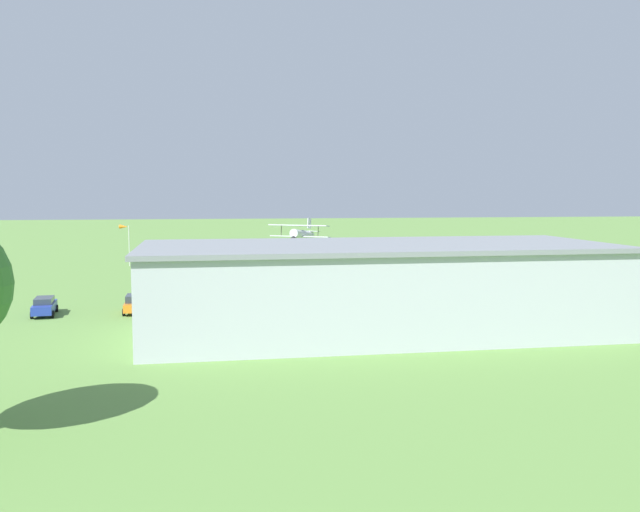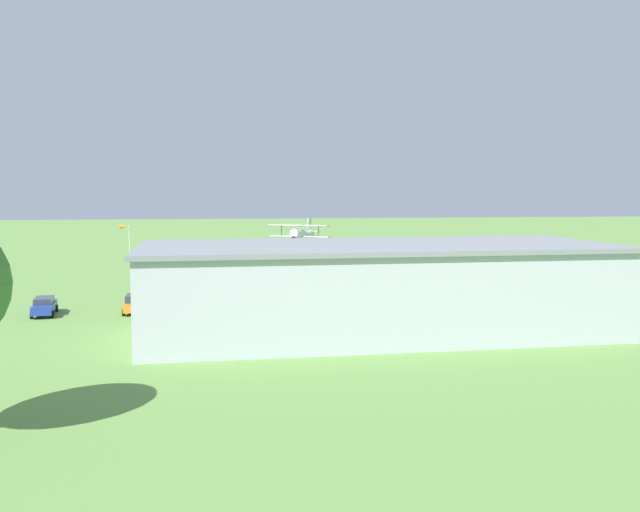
{
  "view_description": "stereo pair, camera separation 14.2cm",
  "coord_description": "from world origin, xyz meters",
  "px_view_note": "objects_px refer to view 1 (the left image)",
  "views": [
    {
      "loc": [
        8.77,
        86.23,
        10.66
      ],
      "look_at": [
        -2.91,
        12.34,
        3.71
      ],
      "focal_mm": 37.97,
      "sensor_mm": 36.0,
      "label": 1
    },
    {
      "loc": [
        8.63,
        86.26,
        10.66
      ],
      "look_at": [
        -2.91,
        12.34,
        3.71
      ],
      "focal_mm": 37.97,
      "sensor_mm": 36.0,
      "label": 2
    }
  ],
  "objects_px": {
    "biplane": "(301,234)",
    "hangar": "(377,288)",
    "car_orange": "(136,304)",
    "person_near_hangar_door": "(518,290)",
    "windsock": "(125,230)",
    "person_by_parked_cars": "(199,292)",
    "car_blue": "(44,306)"
  },
  "relations": [
    {
      "from": "biplane",
      "to": "person_near_hangar_door",
      "type": "xyz_separation_m",
      "value": [
        -19.84,
        20.38,
        -4.77
      ]
    },
    {
      "from": "car_blue",
      "to": "person_near_hangar_door",
      "type": "height_order",
      "value": "car_blue"
    },
    {
      "from": "car_blue",
      "to": "person_by_parked_cars",
      "type": "distance_m",
      "value": 14.52
    },
    {
      "from": "hangar",
      "to": "car_orange",
      "type": "height_order",
      "value": "hangar"
    },
    {
      "from": "hangar",
      "to": "person_by_parked_cars",
      "type": "height_order",
      "value": "hangar"
    },
    {
      "from": "biplane",
      "to": "hangar",
      "type": "bearing_deg",
      "value": 92.07
    },
    {
      "from": "car_orange",
      "to": "biplane",
      "type": "bearing_deg",
      "value": -127.17
    },
    {
      "from": "hangar",
      "to": "car_blue",
      "type": "height_order",
      "value": "hangar"
    },
    {
      "from": "hangar",
      "to": "car_orange",
      "type": "xyz_separation_m",
      "value": [
        19.31,
        -11.38,
        -2.58
      ]
    },
    {
      "from": "car_orange",
      "to": "car_blue",
      "type": "height_order",
      "value": "car_orange"
    },
    {
      "from": "biplane",
      "to": "windsock",
      "type": "xyz_separation_m",
      "value": [
        23.9,
        -16.48,
        -0.16
      ]
    },
    {
      "from": "person_near_hangar_door",
      "to": "windsock",
      "type": "relative_size",
      "value": 0.25
    },
    {
      "from": "person_by_parked_cars",
      "to": "hangar",
      "type": "bearing_deg",
      "value": 128.56
    },
    {
      "from": "hangar",
      "to": "person_near_hangar_door",
      "type": "xyz_separation_m",
      "value": [
        -18.56,
        -14.79,
        -2.67
      ]
    },
    {
      "from": "car_blue",
      "to": "person_by_parked_cars",
      "type": "xyz_separation_m",
      "value": [
        -13.26,
        -5.94,
        0.03
      ]
    },
    {
      "from": "biplane",
      "to": "car_orange",
      "type": "height_order",
      "value": "biplane"
    },
    {
      "from": "person_near_hangar_door",
      "to": "windsock",
      "type": "xyz_separation_m",
      "value": [
        43.74,
        -36.86,
        4.61
      ]
    },
    {
      "from": "biplane",
      "to": "car_blue",
      "type": "xyz_separation_m",
      "value": [
        25.82,
        23.74,
        -4.7
      ]
    },
    {
      "from": "car_orange",
      "to": "windsock",
      "type": "height_order",
      "value": "windsock"
    },
    {
      "from": "car_blue",
      "to": "car_orange",
      "type": "bearing_deg",
      "value": 179.61
    },
    {
      "from": "hangar",
      "to": "car_blue",
      "type": "distance_m",
      "value": 29.52
    },
    {
      "from": "person_by_parked_cars",
      "to": "windsock",
      "type": "height_order",
      "value": "windsock"
    },
    {
      "from": "biplane",
      "to": "car_orange",
      "type": "xyz_separation_m",
      "value": [
        18.04,
        23.79,
        -4.68
      ]
    },
    {
      "from": "person_by_parked_cars",
      "to": "windsock",
      "type": "relative_size",
      "value": 0.28
    },
    {
      "from": "car_orange",
      "to": "person_near_hangar_door",
      "type": "height_order",
      "value": "car_orange"
    },
    {
      "from": "car_blue",
      "to": "person_by_parked_cars",
      "type": "relative_size",
      "value": 2.78
    },
    {
      "from": "person_by_parked_cars",
      "to": "windsock",
      "type": "distance_m",
      "value": 36.39
    },
    {
      "from": "car_orange",
      "to": "person_by_parked_cars",
      "type": "bearing_deg",
      "value": -132.4
    },
    {
      "from": "person_by_parked_cars",
      "to": "windsock",
      "type": "bearing_deg",
      "value": -71.71
    },
    {
      "from": "hangar",
      "to": "car_blue",
      "type": "relative_size",
      "value": 7.48
    },
    {
      "from": "car_orange",
      "to": "car_blue",
      "type": "bearing_deg",
      "value": -0.39
    },
    {
      "from": "car_blue",
      "to": "person_near_hangar_door",
      "type": "xyz_separation_m",
      "value": [
        -45.66,
        -3.36,
        -0.07
      ]
    }
  ]
}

